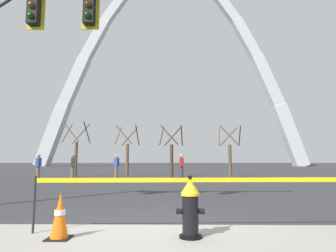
% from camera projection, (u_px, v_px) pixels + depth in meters
% --- Properties ---
extents(ground_plane, '(240.00, 240.00, 0.00)m').
position_uv_depth(ground_plane, '(154.00, 226.00, 5.48)').
color(ground_plane, '#333335').
extents(fire_hydrant, '(0.46, 0.48, 0.99)m').
position_uv_depth(fire_hydrant, '(190.00, 208.00, 4.66)').
color(fire_hydrant, black).
rests_on(fire_hydrant, ground).
extents(caution_tape_barrier, '(5.42, 0.30, 0.97)m').
position_uv_depth(caution_tape_barrier, '(191.00, 193.00, 5.05)').
color(caution_tape_barrier, '#232326').
rests_on(caution_tape_barrier, ground).
extents(traffic_cone_by_hydrant, '(0.36, 0.36, 0.73)m').
position_uv_depth(traffic_cone_by_hydrant, '(60.00, 216.00, 4.58)').
color(traffic_cone_by_hydrant, black).
rests_on(traffic_cone_by_hydrant, ground).
extents(monument_arch, '(54.46, 2.49, 43.46)m').
position_uv_depth(monument_arch, '(170.00, 73.00, 59.81)').
color(monument_arch, silver).
rests_on(monument_arch, ground).
extents(tree_far_left, '(1.89, 1.90, 4.10)m').
position_uv_depth(tree_far_left, '(76.00, 152.00, 21.91)').
color(tree_far_left, brown).
rests_on(tree_far_left, ground).
extents(tree_left_mid, '(1.79, 1.80, 3.88)m').
position_uv_depth(tree_left_mid, '(127.00, 154.00, 22.13)').
color(tree_left_mid, brown).
rests_on(tree_left_mid, ground).
extents(tree_center_left, '(1.70, 1.71, 3.67)m').
position_uv_depth(tree_center_left, '(172.00, 154.00, 20.41)').
color(tree_center_left, '#473323').
rests_on(tree_center_left, ground).
extents(tree_center_right, '(1.69, 1.70, 3.63)m').
position_uv_depth(tree_center_right, '(230.00, 155.00, 20.34)').
color(tree_center_right, brown).
rests_on(tree_center_right, ground).
extents(pedestrian_walking_left, '(0.25, 0.37, 1.59)m').
position_uv_depth(pedestrian_walking_left, '(38.00, 167.00, 17.64)').
color(pedestrian_walking_left, brown).
rests_on(pedestrian_walking_left, ground).
extents(pedestrian_standing_center, '(0.28, 0.38, 1.59)m').
position_uv_depth(pedestrian_standing_center, '(73.00, 167.00, 17.67)').
color(pedestrian_standing_center, brown).
rests_on(pedestrian_standing_center, ground).
extents(pedestrian_walking_right, '(0.27, 0.38, 1.59)m').
position_uv_depth(pedestrian_walking_right, '(182.00, 167.00, 17.82)').
color(pedestrian_walking_right, '#38383D').
rests_on(pedestrian_walking_right, ground).
extents(pedestrian_near_trees, '(0.39, 0.36, 1.59)m').
position_uv_depth(pedestrian_near_trees, '(116.00, 166.00, 19.02)').
color(pedestrian_near_trees, brown).
rests_on(pedestrian_near_trees, ground).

